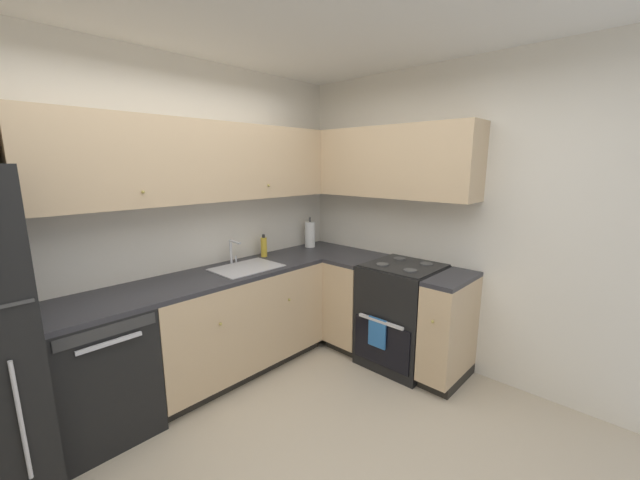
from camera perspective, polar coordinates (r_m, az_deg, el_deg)
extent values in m
cube|color=#BCAD93|center=(2.60, -3.59, -32.46)|extent=(3.65, 3.06, 0.02)
cube|color=silver|center=(3.23, -23.18, 2.04)|extent=(3.75, 0.05, 2.63)
cube|color=silver|center=(3.44, 19.14, 2.87)|extent=(0.05, 3.16, 2.63)
cylinder|color=silver|center=(2.46, -38.94, -20.86)|extent=(0.02, 0.02, 0.64)
cube|color=black|center=(3.00, -30.85, -17.03)|extent=(0.60, 0.60, 0.88)
cube|color=#333333|center=(2.57, -29.82, -12.05)|extent=(0.55, 0.01, 0.07)
cube|color=silver|center=(2.59, -29.56, -13.59)|extent=(0.36, 0.02, 0.02)
cube|color=tan|center=(3.38, -12.73, -11.54)|extent=(1.56, 0.60, 0.79)
cube|color=black|center=(3.60, -12.68, -17.90)|extent=(1.56, 0.54, 0.09)
sphere|color=tan|center=(2.91, -15.02, -12.36)|extent=(0.02, 0.02, 0.02)
sphere|color=tan|center=(3.29, -4.72, -9.14)|extent=(0.02, 0.02, 0.02)
cube|color=#2D2D33|center=(3.24, -13.09, -4.79)|extent=(2.77, 0.60, 0.03)
cube|color=tan|center=(3.74, 5.64, -9.00)|extent=(0.60, 0.37, 0.79)
cube|color=black|center=(3.94, 5.78, -14.91)|extent=(0.54, 0.37, 0.09)
cube|color=tan|center=(3.30, 19.23, -12.55)|extent=(0.60, 0.26, 0.79)
cube|color=black|center=(3.52, 18.94, -18.98)|extent=(0.54, 0.26, 0.09)
sphere|color=tan|center=(2.98, 16.90, -11.93)|extent=(0.02, 0.02, 0.02)
cube|color=#2D2D33|center=(3.62, 5.77, -2.84)|extent=(0.60, 0.37, 0.03)
cube|color=#2D2D33|center=(3.16, 19.73, -5.64)|extent=(0.60, 0.26, 0.03)
cube|color=black|center=(3.51, 12.50, -11.15)|extent=(0.64, 0.62, 0.92)
cube|color=black|center=(3.33, 9.38, -15.50)|extent=(0.02, 0.55, 0.39)
cube|color=silver|center=(3.22, 9.29, -12.26)|extent=(0.02, 0.43, 0.02)
cube|color=black|center=(3.36, 12.85, -3.80)|extent=(0.59, 0.60, 0.01)
cube|color=black|center=(3.60, 15.36, -1.75)|extent=(0.03, 0.60, 0.15)
cylinder|color=#4C4C4C|center=(3.17, 13.69, -4.55)|extent=(0.11, 0.11, 0.01)
cylinder|color=#4C4C4C|center=(3.31, 9.58, -3.72)|extent=(0.11, 0.11, 0.01)
cylinder|color=#4C4C4C|center=(3.41, 16.03, -3.54)|extent=(0.11, 0.11, 0.01)
cylinder|color=#4C4C4C|center=(3.54, 12.11, -2.81)|extent=(0.11, 0.11, 0.01)
cube|color=#2D6BB2|center=(3.28, 8.76, -13.90)|extent=(0.02, 0.17, 0.26)
cube|color=tan|center=(3.15, -17.77, 11.34)|extent=(2.45, 0.32, 0.63)
sphere|color=tan|center=(2.77, -25.54, 6.67)|extent=(0.02, 0.02, 0.02)
sphere|color=tan|center=(3.32, -7.89, 8.30)|extent=(0.02, 0.02, 0.02)
cube|color=tan|center=(3.55, 9.12, 11.70)|extent=(0.32, 1.82, 0.63)
cube|color=#B7B7BC|center=(3.27, -11.23, -4.17)|extent=(0.56, 0.40, 0.01)
cube|color=gray|center=(3.29, -11.19, -5.00)|extent=(0.51, 0.36, 0.09)
cube|color=#99999E|center=(3.28, -11.20, -4.77)|extent=(0.02, 0.35, 0.06)
cylinder|color=silver|center=(3.43, -13.54, -1.74)|extent=(0.02, 0.02, 0.22)
cylinder|color=silver|center=(3.35, -12.91, -0.31)|extent=(0.02, 0.15, 0.02)
cylinder|color=silver|center=(3.48, -12.79, -2.87)|extent=(0.02, 0.02, 0.06)
cylinder|color=gold|center=(3.62, -8.63, -1.09)|extent=(0.06, 0.06, 0.19)
cylinder|color=#262626|center=(3.60, -8.68, 0.60)|extent=(0.03, 0.03, 0.03)
cylinder|color=white|center=(4.00, -1.55, 0.86)|extent=(0.11, 0.11, 0.27)
cylinder|color=#3F3F3F|center=(4.00, -1.56, 1.15)|extent=(0.02, 0.02, 0.33)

